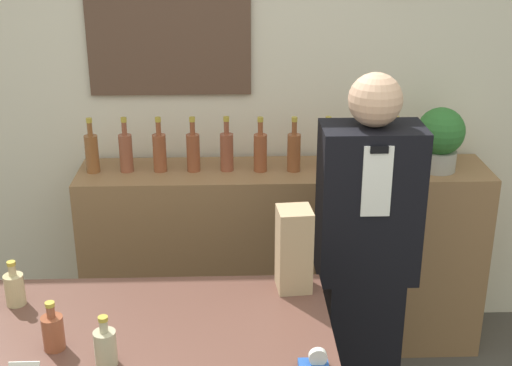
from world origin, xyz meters
TOP-DOWN VIEW (x-y plane):
  - back_wall at (-0.00, 2.00)m, footprint 5.20×0.09m
  - back_shelf at (0.23, 1.74)m, footprint 2.04×0.40m
  - shopkeeper at (0.52, 1.09)m, footprint 0.41×0.26m
  - potted_plant at (0.98, 1.71)m, footprint 0.23×0.23m
  - paper_bag at (0.18, 0.69)m, footprint 0.13×0.13m
  - tape_dispenser at (0.21, 0.20)m, footprint 0.09×0.06m
  - counter_bottle_1 at (-0.79, 0.61)m, footprint 0.07×0.07m
  - counter_bottle_2 at (-0.60, 0.34)m, footprint 0.07×0.07m
  - counter_bottle_3 at (-0.42, 0.25)m, footprint 0.07×0.07m
  - shelf_bottle_0 at (-0.72, 1.74)m, footprint 0.07×0.07m
  - shelf_bottle_1 at (-0.55, 1.74)m, footprint 0.07×0.07m
  - shelf_bottle_2 at (-0.39, 1.74)m, footprint 0.07×0.07m
  - shelf_bottle_3 at (-0.22, 1.74)m, footprint 0.07×0.07m
  - shelf_bottle_4 at (-0.06, 1.74)m, footprint 0.07×0.07m
  - shelf_bottle_5 at (0.10, 1.73)m, footprint 0.07×0.07m
  - shelf_bottle_6 at (0.27, 1.72)m, footprint 0.07×0.07m
  - shelf_bottle_7 at (0.43, 1.73)m, footprint 0.07×0.07m
  - shelf_bottle_8 at (0.60, 1.73)m, footprint 0.07×0.07m
  - shelf_bottle_9 at (0.76, 1.72)m, footprint 0.07×0.07m

SIDE VIEW (x-z plane):
  - back_shelf at x=0.23m, z-range 0.00..0.99m
  - shopkeeper at x=0.52m, z-range 0.00..1.62m
  - tape_dispenser at x=0.21m, z-range 0.91..0.99m
  - counter_bottle_1 at x=-0.79m, z-range 0.91..1.07m
  - counter_bottle_2 at x=-0.60m, z-range 0.91..1.07m
  - counter_bottle_3 at x=-0.42m, z-range 0.91..1.07m
  - paper_bag at x=0.18m, z-range 0.93..1.24m
  - shelf_bottle_0 at x=-0.72m, z-range 0.96..1.23m
  - shelf_bottle_1 at x=-0.55m, z-range 0.96..1.23m
  - shelf_bottle_2 at x=-0.39m, z-range 0.96..1.23m
  - shelf_bottle_3 at x=-0.22m, z-range 0.96..1.23m
  - shelf_bottle_4 at x=-0.06m, z-range 0.96..1.23m
  - shelf_bottle_5 at x=0.10m, z-range 0.96..1.23m
  - shelf_bottle_6 at x=0.27m, z-range 0.96..1.23m
  - shelf_bottle_7 at x=0.43m, z-range 0.96..1.23m
  - shelf_bottle_8 at x=0.60m, z-range 0.96..1.23m
  - shelf_bottle_9 at x=0.76m, z-range 0.96..1.23m
  - potted_plant at x=0.98m, z-range 1.01..1.32m
  - back_wall at x=0.00m, z-range 0.01..2.71m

